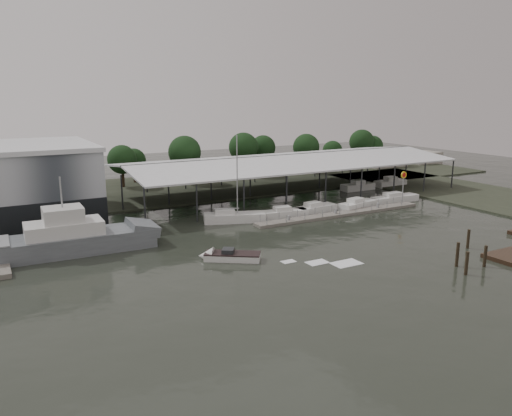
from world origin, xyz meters
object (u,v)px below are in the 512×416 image
shell_fuel_sign (403,182)px  white_sailboat (233,217)px  grey_trawler (76,238)px  speedboat_underway (227,256)px

shell_fuel_sign → white_sailboat: (-27.36, 4.19, -3.28)m
grey_trawler → speedboat_underway: size_ratio=1.16×
shell_fuel_sign → grey_trawler: size_ratio=0.31×
grey_trawler → white_sailboat: bearing=10.8°
white_sailboat → shell_fuel_sign: bearing=11.2°
white_sailboat → speedboat_underway: 16.24m
speedboat_underway → white_sailboat: bearing=-84.4°
grey_trawler → white_sailboat: (21.23, 3.52, -0.93)m
grey_trawler → white_sailboat: size_ratio=1.48×
white_sailboat → grey_trawler: bearing=-150.7°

